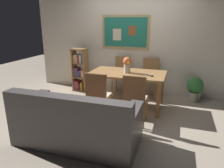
% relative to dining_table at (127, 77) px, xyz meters
% --- Properties ---
extents(ground_plane, '(12.00, 12.00, 0.00)m').
position_rel_dining_table_xyz_m(ground_plane, '(-0.11, -0.46, -0.65)').
color(ground_plane, tan).
extents(wall_back_with_painting, '(5.20, 0.14, 2.60)m').
position_rel_dining_table_xyz_m(wall_back_with_painting, '(-0.11, 1.06, 0.66)').
color(wall_back_with_painting, silver).
rests_on(wall_back_with_painting, ground_plane).
extents(dining_table, '(1.53, 0.88, 0.74)m').
position_rel_dining_table_xyz_m(dining_table, '(0.00, 0.00, 0.00)').
color(dining_table, '#9E7042').
rests_on(dining_table, ground_plane).
extents(dining_chair_near_left, '(0.40, 0.41, 0.91)m').
position_rel_dining_table_xyz_m(dining_chair_near_left, '(-0.32, -0.82, -0.11)').
color(dining_chair_near_left, '#9E7042').
rests_on(dining_chair_near_left, ground_plane).
extents(dining_chair_far_left, '(0.40, 0.41, 0.91)m').
position_rel_dining_table_xyz_m(dining_chair_far_left, '(-0.33, 0.78, -0.11)').
color(dining_chair_far_left, '#9E7042').
rests_on(dining_chair_far_left, ground_plane).
extents(dining_chair_near_right, '(0.40, 0.41, 0.91)m').
position_rel_dining_table_xyz_m(dining_chair_near_right, '(0.33, -0.77, -0.11)').
color(dining_chair_near_right, '#9E7042').
rests_on(dining_chair_near_right, ground_plane).
extents(dining_chair_far_right, '(0.40, 0.41, 0.91)m').
position_rel_dining_table_xyz_m(dining_chair_far_right, '(0.36, 0.80, -0.11)').
color(dining_chair_far_right, '#9E7042').
rests_on(dining_chair_far_right, ground_plane).
extents(leather_couch, '(1.80, 0.84, 0.84)m').
position_rel_dining_table_xyz_m(leather_couch, '(-0.36, -1.62, -0.33)').
color(leather_couch, '#514C4C').
rests_on(leather_couch, ground_plane).
extents(bookshelf, '(0.36, 0.28, 1.09)m').
position_rel_dining_table_xyz_m(bookshelf, '(-1.43, 0.69, -0.12)').
color(bookshelf, '#9E7042').
rests_on(bookshelf, ground_plane).
extents(potted_ivy, '(0.36, 0.36, 0.54)m').
position_rel_dining_table_xyz_m(potted_ivy, '(1.38, 0.80, -0.35)').
color(potted_ivy, '#B2ADA3').
rests_on(potted_ivy, ground_plane).
extents(flower_vase, '(0.19, 0.18, 0.32)m').
position_rel_dining_table_xyz_m(flower_vase, '(-0.00, 0.00, 0.28)').
color(flower_vase, beige).
rests_on(flower_vase, dining_table).
extents(tv_remote, '(0.15, 0.13, 0.02)m').
position_rel_dining_table_xyz_m(tv_remote, '(0.47, -0.12, 0.11)').
color(tv_remote, black).
rests_on(tv_remote, dining_table).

